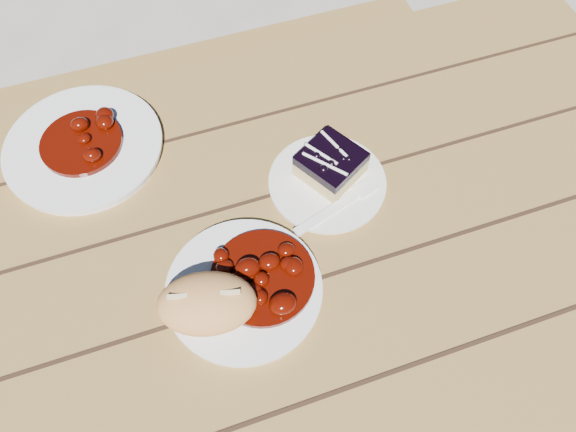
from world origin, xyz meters
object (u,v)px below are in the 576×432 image
object	(u,v)px
main_plate	(244,290)
blueberry_cake	(331,164)
bread_roll	(207,303)
second_plate	(84,148)
picnic_table	(121,332)
dessert_plate	(327,183)

from	to	relation	value
main_plate	blueberry_cake	distance (m)	0.24
bread_roll	second_plate	bearing A→B (deg)	109.59
second_plate	main_plate	bearing A→B (deg)	-61.46
main_plate	blueberry_cake	world-z (taller)	blueberry_cake
bread_roll	second_plate	distance (m)	0.37
picnic_table	bread_roll	world-z (taller)	bread_roll
dessert_plate	blueberry_cake	world-z (taller)	blueberry_cake
dessert_plate	bread_roll	bearing A→B (deg)	-146.42
bread_roll	dessert_plate	distance (m)	0.28
picnic_table	main_plate	distance (m)	0.28
bread_roll	dessert_plate	xyz separation A→B (m)	(0.23, 0.16, -0.05)
picnic_table	blueberry_cake	size ratio (longest dim) A/B	16.98
dessert_plate	second_plate	world-z (taller)	second_plate
picnic_table	dessert_plate	xyz separation A→B (m)	(0.39, 0.07, 0.17)
dessert_plate	blueberry_cake	distance (m)	0.03
picnic_table	second_plate	size ratio (longest dim) A/B	7.83
main_plate	bread_roll	bearing A→B (deg)	-160.02
second_plate	bread_roll	bearing A→B (deg)	-70.41
bread_roll	blueberry_cake	world-z (taller)	bread_roll
main_plate	blueberry_cake	xyz separation A→B (m)	(0.19, 0.15, 0.03)
picnic_table	bread_roll	distance (m)	0.28
dessert_plate	blueberry_cake	xyz separation A→B (m)	(0.01, 0.01, 0.03)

